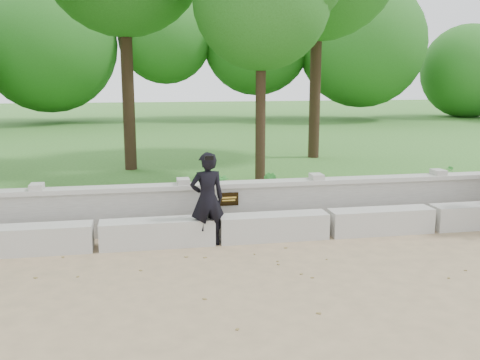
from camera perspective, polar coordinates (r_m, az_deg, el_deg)
The scene contains 8 objects.
ground at distance 7.47m, azimuth -0.37°, elevation -11.04°, with size 80.00×80.00×0.00m, color tan.
lawn at distance 21.02m, azimuth -7.20°, elevation 3.68°, with size 40.00×22.00×0.25m, color #2F6222.
concrete_bench at distance 9.17m, azimuth -2.50°, elevation -5.32°, with size 11.90×0.45×0.45m.
parapet_wall at distance 9.78m, azimuth -3.09°, elevation -2.83°, with size 12.50×0.35×0.90m.
man_main at distance 8.91m, azimuth -3.52°, elevation -2.04°, with size 0.62×0.56×1.59m.
shrub_b at distance 10.91m, azimuth 3.20°, elevation -0.87°, with size 0.33×0.27×0.61m, color #2C812B.
shrub_c at distance 12.31m, azimuth 22.31°, elevation -0.25°, with size 0.58×0.50×0.64m, color #2C812B.
shrub_d at distance 10.76m, azimuth -2.09°, elevation -1.08°, with size 0.33×0.30×0.59m, color #2C812B.
Camera 1 is at (-1.23, -6.81, 2.82)m, focal length 40.00 mm.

